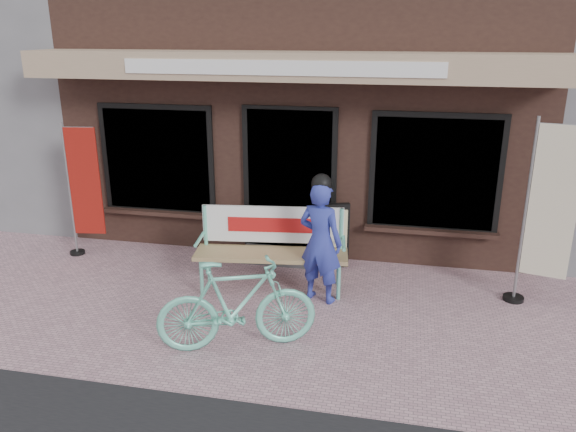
% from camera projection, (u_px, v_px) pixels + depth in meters
% --- Properties ---
extents(ground, '(70.00, 70.00, 0.00)m').
position_uv_depth(ground, '(255.00, 319.00, 6.51)').
color(ground, '#B98D99').
rests_on(ground, ground).
extents(storefront, '(7.00, 6.77, 6.00)m').
position_uv_depth(storefront, '(323.00, 41.00, 10.17)').
color(storefront, black).
rests_on(storefront, ground).
extents(bench, '(1.98, 0.74, 1.05)m').
position_uv_depth(bench, '(272.00, 242.00, 7.16)').
color(bench, '#6DD6B9').
rests_on(bench, ground).
extents(person, '(0.64, 0.51, 1.61)m').
position_uv_depth(person, '(320.00, 240.00, 6.75)').
color(person, '#2E389E').
rests_on(person, ground).
extents(bicycle, '(1.71, 1.04, 1.00)m').
position_uv_depth(bicycle, '(237.00, 305.00, 5.78)').
color(bicycle, '#6DD6B9').
rests_on(bicycle, ground).
extents(nobori_red, '(0.59, 0.25, 1.97)m').
position_uv_depth(nobori_red, '(83.00, 189.00, 8.06)').
color(nobori_red, gray).
rests_on(nobori_red, ground).
extents(nobori_cream, '(0.68, 0.30, 2.28)m').
position_uv_depth(nobori_cream, '(547.00, 213.00, 6.50)').
color(nobori_cream, gray).
rests_on(nobori_cream, ground).
extents(menu_stand, '(0.46, 0.26, 0.93)m').
position_uv_depth(menu_stand, '(332.00, 235.00, 7.78)').
color(menu_stand, black).
rests_on(menu_stand, ground).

